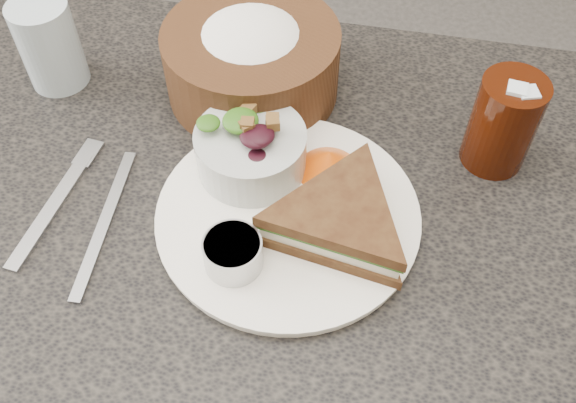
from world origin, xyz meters
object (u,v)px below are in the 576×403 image
(salad_bowl, at_px, (251,145))
(cola_glass, at_px, (505,119))
(dining_table, at_px, (253,367))
(dinner_plate, at_px, (288,216))
(sandwich, at_px, (340,219))
(bread_basket, at_px, (251,52))
(dressing_ramekin, at_px, (233,253))
(water_glass, at_px, (49,44))

(salad_bowl, height_order, cola_glass, cola_glass)
(cola_glass, bearing_deg, dining_table, -150.83)
(dinner_plate, bearing_deg, salad_bowl, 133.33)
(sandwich, distance_m, bread_basket, 0.24)
(sandwich, xyz_separation_m, dressing_ramekin, (-0.09, -0.06, -0.01))
(cola_glass, bearing_deg, sandwich, -136.35)
(dinner_plate, relative_size, salad_bowl, 2.28)
(dining_table, bearing_deg, salad_bowl, 90.40)
(salad_bowl, bearing_deg, sandwich, -32.98)
(dinner_plate, height_order, water_glass, water_glass)
(dinner_plate, height_order, cola_glass, cola_glass)
(sandwich, relative_size, dressing_ramekin, 3.01)
(dressing_ramekin, height_order, water_glass, water_glass)
(salad_bowl, distance_m, bread_basket, 0.13)
(sandwich, bearing_deg, water_glass, 164.63)
(dining_table, distance_m, water_glass, 0.53)
(salad_bowl, xyz_separation_m, water_glass, (-0.27, 0.10, 0.01))
(water_glass, bearing_deg, sandwich, -24.56)
(dining_table, height_order, dinner_plate, dinner_plate)
(bread_basket, bearing_deg, salad_bowl, -77.25)
(dressing_ramekin, distance_m, water_glass, 0.36)
(dining_table, xyz_separation_m, bread_basket, (-0.03, 0.20, 0.43))
(salad_bowl, distance_m, dressing_ramekin, 0.13)
(salad_bowl, xyz_separation_m, bread_basket, (-0.03, 0.13, 0.01))
(dinner_plate, xyz_separation_m, sandwich, (0.06, -0.01, 0.03))
(salad_bowl, bearing_deg, dining_table, -89.60)
(dining_table, xyz_separation_m, dinner_plate, (0.05, 0.01, 0.38))
(dressing_ramekin, bearing_deg, dinner_plate, 60.77)
(salad_bowl, bearing_deg, bread_basket, 102.75)
(bread_basket, bearing_deg, dinner_plate, -66.47)
(dressing_ramekin, bearing_deg, cola_glass, 39.04)
(dining_table, distance_m, cola_glass, 0.52)
(water_glass, bearing_deg, dinner_plate, -26.07)
(salad_bowl, xyz_separation_m, dressing_ramekin, (0.01, -0.12, -0.02))
(dinner_plate, distance_m, dressing_ramekin, 0.08)
(dinner_plate, xyz_separation_m, bread_basket, (-0.08, 0.18, 0.05))
(dinner_plate, relative_size, dressing_ramekin, 4.69)
(dinner_plate, relative_size, cola_glass, 2.23)
(dining_table, height_order, bread_basket, bread_basket)
(dining_table, height_order, sandwich, sandwich)
(dinner_plate, height_order, salad_bowl, salad_bowl)
(dinner_plate, bearing_deg, dressing_ramekin, -119.23)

